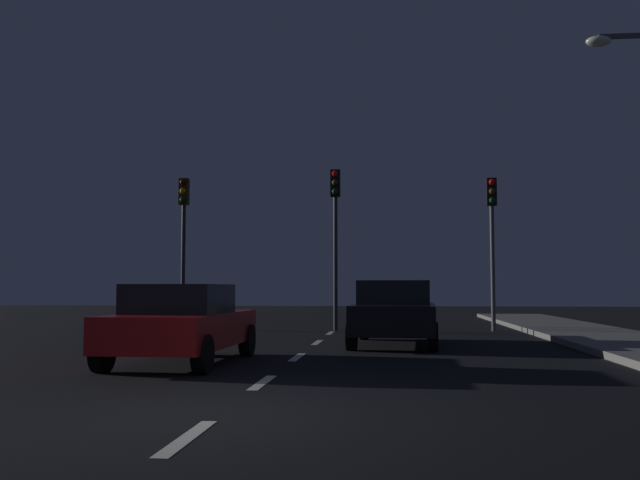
# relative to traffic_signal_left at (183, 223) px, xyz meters

# --- Properties ---
(ground_plane) EXTENTS (80.00, 80.00, 0.00)m
(ground_plane) POSITION_rel_traffic_signal_left_xyz_m (5.10, -8.40, -3.57)
(ground_plane) COLOR black
(lane_stripe_nearest) EXTENTS (0.16, 1.60, 0.01)m
(lane_stripe_nearest) POSITION_rel_traffic_signal_left_xyz_m (5.10, -16.60, -3.56)
(lane_stripe_nearest) COLOR silver
(lane_stripe_nearest) RESTS_ON ground_plane
(lane_stripe_second) EXTENTS (0.16, 1.60, 0.01)m
(lane_stripe_second) POSITION_rel_traffic_signal_left_xyz_m (5.10, -12.80, -3.56)
(lane_stripe_second) COLOR silver
(lane_stripe_second) RESTS_ON ground_plane
(lane_stripe_third) EXTENTS (0.16, 1.60, 0.01)m
(lane_stripe_third) POSITION_rel_traffic_signal_left_xyz_m (5.10, -9.00, -3.56)
(lane_stripe_third) COLOR silver
(lane_stripe_third) RESTS_ON ground_plane
(lane_stripe_fourth) EXTENTS (0.16, 1.60, 0.01)m
(lane_stripe_fourth) POSITION_rel_traffic_signal_left_xyz_m (5.10, -5.20, -3.56)
(lane_stripe_fourth) COLOR silver
(lane_stripe_fourth) RESTS_ON ground_plane
(lane_stripe_fifth) EXTENTS (0.16, 1.60, 0.01)m
(lane_stripe_fifth) POSITION_rel_traffic_signal_left_xyz_m (5.10, -1.40, -3.56)
(lane_stripe_fifth) COLOR silver
(lane_stripe_fifth) RESTS_ON ground_plane
(traffic_signal_left) EXTENTS (0.32, 0.38, 5.10)m
(traffic_signal_left) POSITION_rel_traffic_signal_left_xyz_m (0.00, 0.00, 0.00)
(traffic_signal_left) COLOR #2D2D30
(traffic_signal_left) RESTS_ON ground_plane
(traffic_signal_center) EXTENTS (0.32, 0.38, 5.31)m
(traffic_signal_center) POSITION_rel_traffic_signal_left_xyz_m (5.16, 0.00, 0.13)
(traffic_signal_center) COLOR #2D2D30
(traffic_signal_center) RESTS_ON ground_plane
(traffic_signal_right) EXTENTS (0.32, 0.38, 4.95)m
(traffic_signal_right) POSITION_rel_traffic_signal_left_xyz_m (10.25, -0.00, -0.10)
(traffic_signal_right) COLOR #4C4C51
(traffic_signal_right) RESTS_ON ground_plane
(car_stopped_ahead) EXTENTS (2.18, 4.53, 1.56)m
(car_stopped_ahead) POSITION_rel_traffic_signal_left_xyz_m (7.07, -5.82, -2.78)
(car_stopped_ahead) COLOR black
(car_stopped_ahead) RESTS_ON ground_plane
(car_adjacent_lane) EXTENTS (2.00, 4.25, 1.45)m
(car_adjacent_lane) POSITION_rel_traffic_signal_left_xyz_m (3.17, -10.43, -2.82)
(car_adjacent_lane) COLOR #B21919
(car_adjacent_lane) RESTS_ON ground_plane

